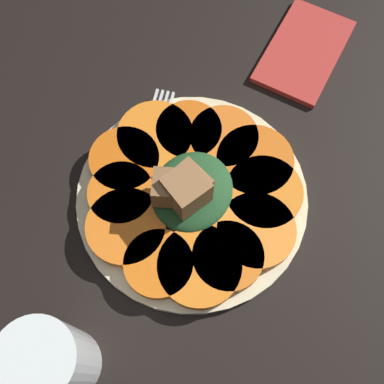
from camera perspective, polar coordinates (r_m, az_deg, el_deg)
table_slab at (r=55.42cm, az=0.00°, el=-1.19°), size 120.00×120.00×2.00cm
plate at (r=54.00cm, az=0.00°, el=-0.62°), size 25.84×25.84×1.05cm
carrot_slice_0 at (r=56.16cm, az=-0.38°, el=7.23°), size 7.61×7.61×1.33cm
carrot_slice_1 at (r=56.01cm, az=-4.37°, el=6.65°), size 8.75×8.75×1.33cm
carrot_slice_2 at (r=55.13cm, az=-7.76°, el=4.15°), size 7.94×7.94×1.33cm
carrot_slice_3 at (r=53.38cm, az=-8.39°, el=-0.21°), size 7.31×7.31×1.33cm
carrot_slice_4 at (r=52.01cm, az=-7.82°, el=-4.13°), size 8.59×8.59×1.33cm
carrot_slice_5 at (r=50.57cm, az=-3.98°, el=-8.51°), size 7.27×7.27×1.33cm
carrot_slice_6 at (r=50.41cm, az=0.89°, el=-8.78°), size 8.81×8.81×1.33cm
carrot_slice_7 at (r=50.78cm, az=4.26°, el=-7.64°), size 7.53×7.53×1.33cm
carrot_slice_8 at (r=51.84cm, az=7.60°, el=-4.60°), size 8.46×8.46×1.33cm
carrot_slice_9 at (r=53.43cm, az=8.47°, el=-0.11°), size 8.58×8.58×1.33cm
carrot_slice_10 at (r=54.84cm, az=7.44°, el=3.63°), size 8.75×8.75×1.33cm
carrot_slice_11 at (r=55.89cm, az=3.62°, el=6.52°), size 7.95×7.95×1.33cm
center_pile at (r=51.00cm, az=-0.38°, el=0.19°), size 9.75×8.77×6.32cm
fork at (r=55.67cm, az=-5.25°, el=4.78°), size 17.53×6.23×0.40cm
water_glass at (r=46.91cm, az=-16.25°, el=-18.76°), size 6.90×6.90×11.37cm
napkin at (r=65.76cm, az=13.15°, el=15.94°), size 14.40×8.64×0.80cm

